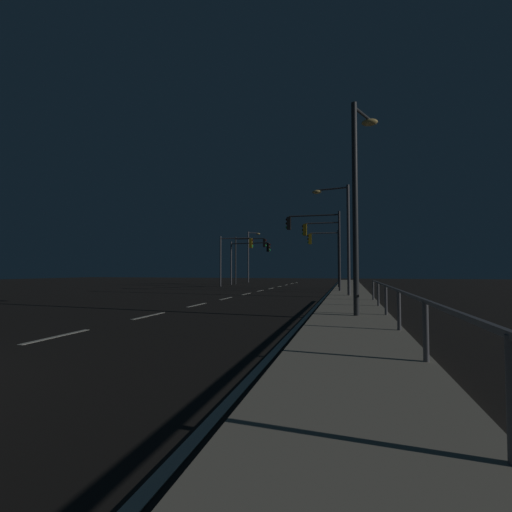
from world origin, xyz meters
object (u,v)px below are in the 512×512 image
object	(u,v)px
traffic_light_mid_right	(323,241)
traffic_light_overhead_east	(249,251)
traffic_light_mid_left	(316,235)
street_lamp_median	(342,228)
street_lamp_far_end	(358,188)
street_lamp_across_street	(250,252)
traffic_light_near_right	(249,253)
traffic_light_far_right	(325,247)
traffic_light_far_left	(235,251)

from	to	relation	value
traffic_light_mid_right	traffic_light_overhead_east	xyz separation A→B (m)	(-9.25, 10.13, -0.13)
traffic_light_mid_right	traffic_light_mid_left	bearing A→B (deg)	-95.87
traffic_light_mid_right	street_lamp_median	size ratio (longest dim) A/B	0.86
street_lamp_far_end	street_lamp_across_street	bearing A→B (deg)	111.14
traffic_light_near_right	street_lamp_median	bearing A→B (deg)	-57.42
traffic_light_near_right	traffic_light_far_right	bearing A→B (deg)	-31.94
traffic_light_far_left	street_lamp_median	bearing A→B (deg)	-49.20
street_lamp_far_end	street_lamp_across_street	distance (m)	37.27
traffic_light_mid_left	traffic_light_near_right	bearing A→B (deg)	126.43
traffic_light_mid_right	street_lamp_across_street	xyz separation A→B (m)	(-11.15, 17.57, 0.17)
traffic_light_overhead_east	street_lamp_across_street	bearing A→B (deg)	104.31
traffic_light_far_right	traffic_light_near_right	size ratio (longest dim) A/B	1.04
traffic_light_far_right	traffic_light_far_left	world-z (taller)	traffic_light_far_right
traffic_light_far_right	traffic_light_near_right	xyz separation A→B (m)	(-8.67, 5.41, -0.17)
traffic_light_far_left	traffic_light_mid_right	world-z (taller)	traffic_light_mid_right
traffic_light_mid_right	street_lamp_median	xyz separation A→B (m)	(1.59, -7.80, 0.10)
traffic_light_overhead_east	street_lamp_far_end	xyz separation A→B (m)	(11.54, -27.31, 0.41)
traffic_light_mid_right	traffic_light_near_right	xyz separation A→B (m)	(-8.74, 8.36, -0.53)
traffic_light_mid_left	traffic_light_overhead_east	world-z (taller)	traffic_light_mid_left
traffic_light_far_left	street_lamp_across_street	world-z (taller)	street_lamp_across_street
street_lamp_median	traffic_light_near_right	bearing A→B (deg)	122.58
street_lamp_across_street	traffic_light_far_left	bearing A→B (deg)	-81.20
traffic_light_far_right	street_lamp_across_street	size ratio (longest dim) A/B	0.73
traffic_light_far_left	traffic_light_near_right	distance (m)	3.74
traffic_light_far_left	traffic_light_mid_right	bearing A→B (deg)	-26.89
traffic_light_near_right	street_lamp_far_end	world-z (taller)	street_lamp_far_end
traffic_light_far_left	traffic_light_far_right	bearing A→B (deg)	-10.51
traffic_light_overhead_east	street_lamp_across_street	world-z (taller)	street_lamp_across_street
street_lamp_far_end	street_lamp_median	world-z (taller)	street_lamp_far_end
traffic_light_mid_right	street_lamp_across_street	world-z (taller)	street_lamp_across_street
street_lamp_far_end	traffic_light_overhead_east	bearing A→B (deg)	112.91
traffic_light_overhead_east	traffic_light_far_right	bearing A→B (deg)	-37.97
traffic_light_far_right	traffic_light_overhead_east	world-z (taller)	traffic_light_overhead_east
traffic_light_overhead_east	street_lamp_across_street	size ratio (longest dim) A/B	0.80
traffic_light_near_right	traffic_light_overhead_east	distance (m)	1.88
traffic_light_mid_left	traffic_light_far_right	bearing A→B (deg)	87.68
traffic_light_far_left	street_lamp_across_street	bearing A→B (deg)	98.80
traffic_light_overhead_east	street_lamp_far_end	world-z (taller)	street_lamp_far_end
traffic_light_mid_right	traffic_light_mid_left	world-z (taller)	traffic_light_mid_left
traffic_light_near_right	traffic_light_overhead_east	world-z (taller)	traffic_light_overhead_east
traffic_light_far_left	traffic_light_near_right	size ratio (longest dim) A/B	1.05
traffic_light_mid_left	traffic_light_overhead_east	size ratio (longest dim) A/B	1.04
traffic_light_far_left	traffic_light_overhead_east	size ratio (longest dim) A/B	0.92
traffic_light_far_left	traffic_light_mid_right	distance (m)	10.27
traffic_light_far_right	traffic_light_far_left	bearing A→B (deg)	169.49
traffic_light_far_left	traffic_light_near_right	xyz separation A→B (m)	(0.41, 3.72, -0.08)
traffic_light_mid_left	street_lamp_across_street	xyz separation A→B (m)	(-10.84, 20.63, 0.01)
street_lamp_far_end	street_lamp_median	xyz separation A→B (m)	(-0.70, 9.39, -0.18)
traffic_light_mid_left	traffic_light_mid_right	bearing A→B (deg)	84.13
traffic_light_near_right	street_lamp_far_end	xyz separation A→B (m)	(11.03, -25.55, 0.81)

